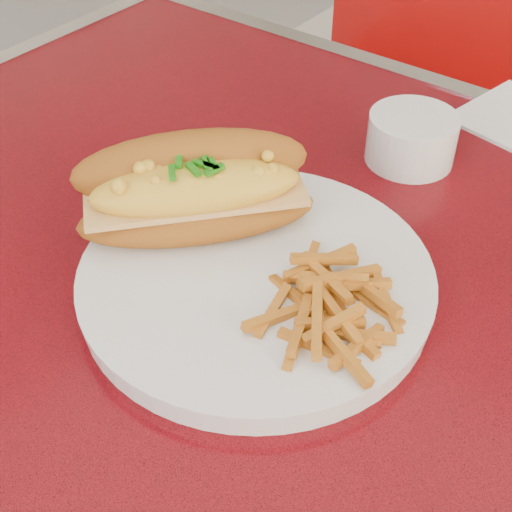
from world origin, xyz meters
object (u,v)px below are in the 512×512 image
Objects in this scene: dinner_plate at (256,280)px; gravy_ramekin at (412,137)px; mac_hoagie at (194,189)px; fork at (190,256)px; sauce_cup_left at (259,163)px; diner_table at (324,396)px.

gravy_ramekin is at bearing 88.35° from dinner_plate.
mac_hoagie is (-0.08, 0.02, 0.05)m from dinner_plate.
dinner_plate is 2.63× the size of fork.
gravy_ramekin is at bearing 21.23° from mac_hoagie.
sauce_cup_left is (-0.02, 0.12, -0.04)m from mac_hoagie.
gravy_ramekin is (0.07, 0.28, 0.01)m from fork.
gravy_ramekin reaches higher than diner_table.
mac_hoagie reaches higher than dinner_plate.
fork is (-0.06, -0.02, 0.01)m from dinner_plate.
mac_hoagie is 3.07× the size of sauce_cup_left.
dinner_plate is (-0.05, -0.05, 0.17)m from diner_table.
diner_table is at bearing 43.83° from dinner_plate.
diner_table is at bearing -30.29° from sauce_cup_left.
dinner_plate is at bearing -95.01° from fork.
diner_table is 5.35× the size of mac_hoagie.
fork is 1.32× the size of gravy_ramekin.
diner_table is at bearing -35.68° from mac_hoagie.
dinner_plate is 3.47× the size of gravy_ramekin.
dinner_plate reaches higher than diner_table.
diner_table is 0.26m from mac_hoagie.
diner_table is 0.19m from dinner_plate.
mac_hoagie is 0.06m from fork.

